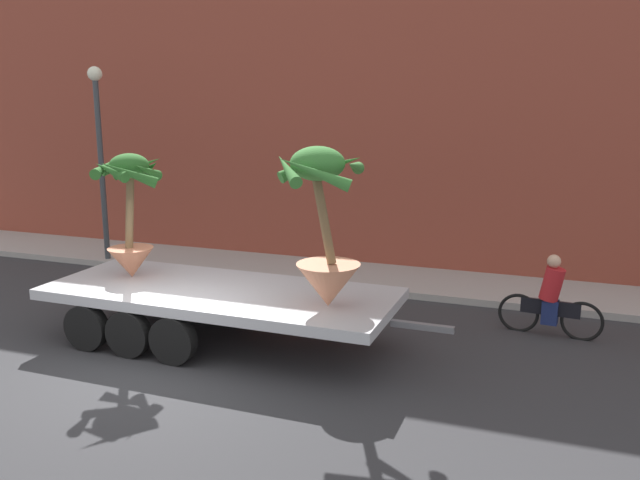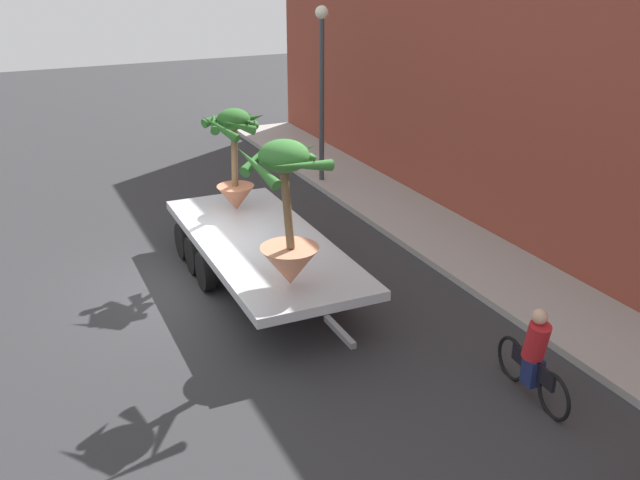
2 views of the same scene
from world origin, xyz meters
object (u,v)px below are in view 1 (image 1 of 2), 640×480
object	(u,v)px
flatbed_trailer	(208,298)
street_lamp	(99,139)
potted_palm_middle	(130,212)
cyclist	(551,300)
potted_palm_rear	(324,232)

from	to	relation	value
flatbed_trailer	street_lamp	bearing A→B (deg)	143.03
flatbed_trailer	potted_palm_middle	xyz separation A→B (m)	(-1.61, 0.11, 1.44)
cyclist	street_lamp	distance (m)	11.27
flatbed_trailer	potted_palm_rear	world-z (taller)	potted_palm_rear
potted_palm_rear	cyclist	bearing A→B (deg)	37.22
potted_palm_rear	street_lamp	world-z (taller)	street_lamp
cyclist	potted_palm_rear	bearing A→B (deg)	-142.78
potted_palm_rear	street_lamp	xyz separation A→B (m)	(-7.44, 4.16, 1.04)
flatbed_trailer	potted_palm_rear	distance (m)	2.69
potted_palm_middle	cyclist	world-z (taller)	potted_palm_middle
flatbed_trailer	potted_palm_middle	size ratio (longest dim) A/B	3.13
potted_palm_rear	potted_palm_middle	bearing A→B (deg)	174.38
potted_palm_rear	street_lamp	bearing A→B (deg)	150.78
street_lamp	potted_palm_rear	bearing A→B (deg)	-29.22
potted_palm_rear	street_lamp	distance (m)	8.59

